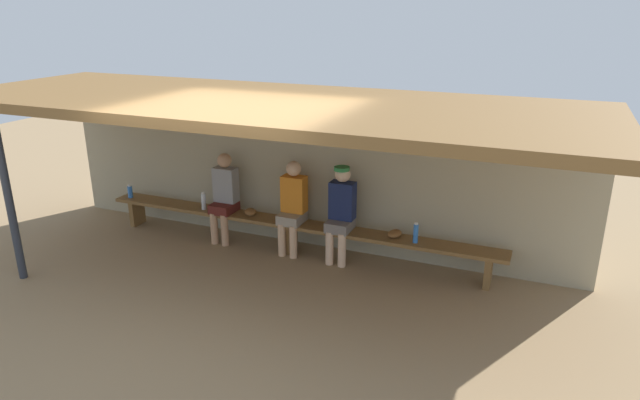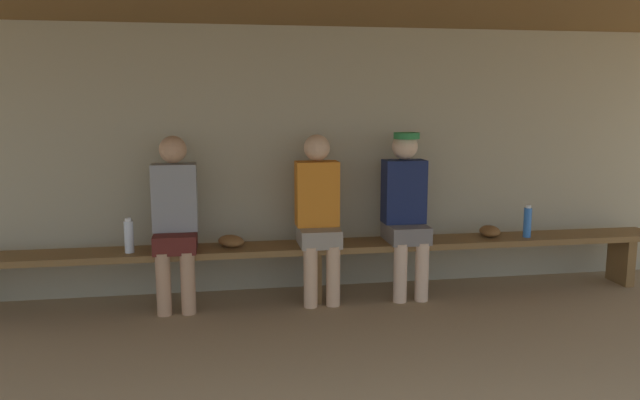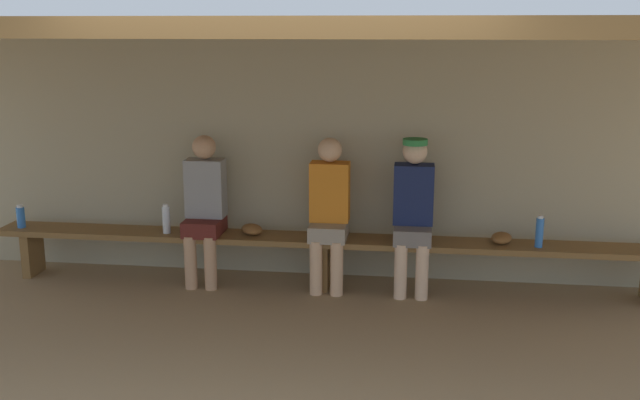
% 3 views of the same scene
% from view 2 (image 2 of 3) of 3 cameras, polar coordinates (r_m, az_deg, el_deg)
% --- Properties ---
extents(ground_plane, '(24.00, 24.00, 0.00)m').
position_cam_2_polar(ground_plane, '(3.62, 3.43, -16.94)').
color(ground_plane, '#937754').
extents(back_wall, '(8.00, 0.20, 2.20)m').
position_cam_2_polar(back_wall, '(5.24, -1.35, 3.82)').
color(back_wall, tan).
rests_on(back_wall, ground).
extents(bench, '(6.00, 0.36, 0.46)m').
position_cam_2_polar(bench, '(4.92, -0.57, -4.96)').
color(bench, brown).
rests_on(bench, ground).
extents(player_near_post, '(0.34, 0.42, 1.34)m').
position_cam_2_polar(player_near_post, '(4.81, -13.42, -1.39)').
color(player_near_post, '#591E19').
rests_on(player_near_post, ground).
extents(player_in_white, '(0.34, 0.42, 1.34)m').
position_cam_2_polar(player_in_white, '(4.86, -0.18, -1.03)').
color(player_in_white, gray).
rests_on(player_in_white, ground).
extents(player_leftmost, '(0.34, 0.42, 1.34)m').
position_cam_2_polar(player_leftmost, '(5.02, 8.01, -0.58)').
color(player_leftmost, slate).
rests_on(player_leftmost, ground).
extents(water_bottle_orange, '(0.07, 0.07, 0.27)m').
position_cam_2_polar(water_bottle_orange, '(4.83, -17.44, -3.24)').
color(water_bottle_orange, silver).
rests_on(water_bottle_orange, bench).
extents(water_bottle_clear, '(0.06, 0.06, 0.27)m').
position_cam_2_polar(water_bottle_clear, '(5.41, 18.83, -1.95)').
color(water_bottle_clear, blue).
rests_on(water_bottle_clear, bench).
extents(baseball_glove_tan, '(0.22, 0.27, 0.09)m').
position_cam_2_polar(baseball_glove_tan, '(5.37, 15.59, -2.82)').
color(baseball_glove_tan, brown).
rests_on(baseball_glove_tan, bench).
extents(baseball_glove_worn, '(0.28, 0.29, 0.09)m').
position_cam_2_polar(baseball_glove_worn, '(4.86, -8.32, -3.82)').
color(baseball_glove_worn, brown).
rests_on(baseball_glove_worn, bench).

